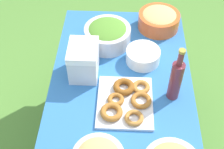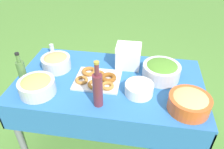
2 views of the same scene
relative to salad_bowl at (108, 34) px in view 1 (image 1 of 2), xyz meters
name	(u,v)px [view 1 (image 1 of 2)]	position (x,y,z in m)	size (l,w,h in m)	color
picnic_table	(121,101)	(0.40, 0.10, -0.17)	(1.48, 0.82, 0.76)	#2D6BB2
salad_bowl	(108,34)	(0.00, 0.00, 0.00)	(0.30, 0.30, 0.14)	silver
pasta_bowl	(159,19)	(-0.18, 0.34, -0.01)	(0.28, 0.28, 0.13)	#E05B28
donut_platter	(127,101)	(0.49, 0.13, -0.05)	(0.36, 0.32, 0.05)	silver
plate_stack	(144,56)	(0.16, 0.22, -0.03)	(0.21, 0.21, 0.08)	white
wine_bottle	(177,79)	(0.43, 0.38, 0.06)	(0.07, 0.07, 0.35)	maroon
cooler_box	(84,61)	(0.27, -0.12, 0.03)	(0.20, 0.16, 0.20)	silver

